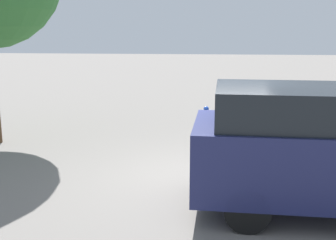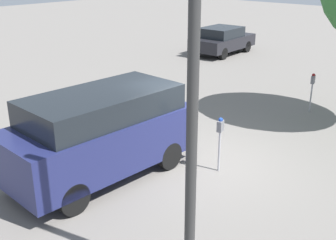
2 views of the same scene
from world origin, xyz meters
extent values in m
plane|color=slate|center=(0.00, 0.00, 0.00)|extent=(80.00, 80.00, 0.00)
cylinder|color=#9E9EA3|center=(0.02, 0.63, 0.51)|extent=(0.05, 0.05, 1.03)
cube|color=slate|center=(0.02, 0.63, 1.16)|extent=(0.22, 0.15, 0.26)
sphere|color=navy|center=(0.02, 0.63, 1.31)|extent=(0.11, 0.11, 0.11)
cube|color=navy|center=(2.05, -1.24, 0.89)|extent=(4.47, 2.08, 1.11)
cube|color=black|center=(1.94, -1.24, 1.74)|extent=(3.59, 1.90, 0.58)
cylinder|color=black|center=(0.72, -0.35, 0.34)|extent=(0.69, 0.26, 0.68)
cylinder|color=black|center=(0.65, -2.04, 0.34)|extent=(0.69, 0.26, 0.68)
camera|label=1|loc=(0.06, -7.80, 2.92)|focal=45.00mm
camera|label=2|loc=(7.56, 5.78, 4.74)|focal=45.00mm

